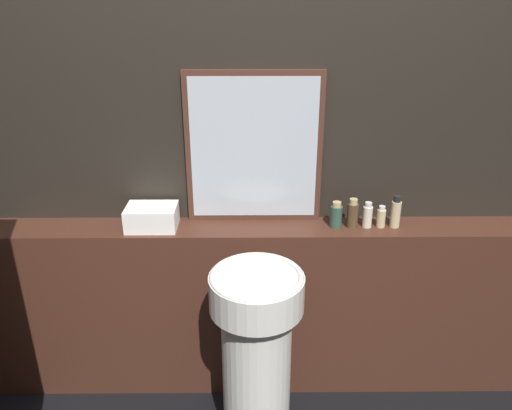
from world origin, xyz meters
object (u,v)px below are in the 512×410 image
Objects in this scene: shampoo_bottle at (336,215)px; hand_soap_bottle at (396,213)px; pedestal_sink at (257,353)px; towel_stack at (152,217)px; conditioner_bottle at (353,214)px; lotion_bottle at (367,216)px; mirror at (254,149)px; body_wash_bottle at (381,217)px.

hand_soap_bottle is at bearing 0.00° from shampoo_bottle.
pedestal_sink is 0.76m from towel_stack.
conditioner_bottle is at bearing 0.00° from shampoo_bottle.
pedestal_sink is 7.17× the size of lotion_bottle.
towel_stack is 1.66× the size of conditioner_bottle.
hand_soap_bottle is (0.65, -0.09, -0.28)m from mirror.
shampoo_bottle is at bearing 0.00° from towel_stack.
body_wash_bottle is 0.07m from hand_soap_bottle.
shampoo_bottle is 0.82× the size of hand_soap_bottle.
body_wash_bottle is (0.06, 0.00, -0.01)m from lotion_bottle.
conditioner_bottle reaches higher than body_wash_bottle.
lotion_bottle is at bearing 36.64° from pedestal_sink.
pedestal_sink is 0.79m from lotion_bottle.
shampoo_bottle is at bearing 180.00° from conditioner_bottle.
mirror reaches higher than hand_soap_bottle.
shampoo_bottle is 0.27m from hand_soap_bottle.
mirror is 4.60× the size of hand_soap_bottle.
conditioner_bottle is 1.35× the size of body_wash_bottle.
mirror reaches higher than pedestal_sink.
lotion_bottle is (0.51, 0.38, 0.46)m from pedestal_sink.
mirror is 0.66m from body_wash_bottle.
hand_soap_bottle reaches higher than conditioner_bottle.
lotion_bottle is (0.14, 0.00, -0.00)m from shampoo_bottle.
towel_stack is (-0.47, -0.09, -0.30)m from mirror.
lotion_bottle is at bearing 0.00° from towel_stack.
body_wash_bottle is at bearing 0.00° from lotion_bottle.
shampoo_bottle is at bearing 180.00° from lotion_bottle.
shampoo_bottle is at bearing 45.95° from pedestal_sink.
shampoo_bottle is 0.21m from body_wash_bottle.
lotion_bottle is at bearing 180.00° from hand_soap_bottle.
conditioner_bottle is 0.13m from body_wash_bottle.
hand_soap_bottle reaches higher than body_wash_bottle.
towel_stack is 0.84m from shampoo_bottle.
lotion_bottle is 0.06m from body_wash_bottle.
conditioner_bottle is (0.07, 0.00, 0.01)m from shampoo_bottle.
hand_soap_bottle is at bearing 0.00° from conditioner_bottle.
shampoo_bottle is at bearing -13.29° from mirror.
shampoo_bottle reaches higher than body_wash_bottle.
hand_soap_bottle reaches higher than towel_stack.
shampoo_bottle is (0.38, -0.09, -0.29)m from mirror.
mirror is 5.03× the size of conditioner_bottle.
mirror reaches higher than lotion_bottle.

